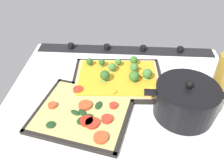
{
  "coord_description": "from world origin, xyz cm",
  "views": [
    {
      "loc": [
        -0.16,
        65.0,
        56.5
      ],
      "look_at": [
        4.04,
        -0.92,
        4.03
      ],
      "focal_mm": 37.56,
      "sensor_mm": 36.0,
      "label": 1
    }
  ],
  "objects_px": {
    "cooking_pot": "(185,101)",
    "oil_bottle": "(223,75)",
    "broccoli_pizza": "(119,76)",
    "veggie_pizza_back": "(83,112)",
    "baking_tray_back": "(82,113)",
    "baking_tray_front": "(117,80)"
  },
  "relations": [
    {
      "from": "baking_tray_back",
      "to": "cooking_pot",
      "type": "height_order",
      "value": "cooking_pot"
    },
    {
      "from": "cooking_pot",
      "to": "baking_tray_back",
      "type": "bearing_deg",
      "value": 4.32
    },
    {
      "from": "baking_tray_back",
      "to": "cooking_pot",
      "type": "relative_size",
      "value": 1.33
    },
    {
      "from": "baking_tray_back",
      "to": "veggie_pizza_back",
      "type": "height_order",
      "value": "veggie_pizza_back"
    },
    {
      "from": "baking_tray_back",
      "to": "oil_bottle",
      "type": "xyz_separation_m",
      "value": [
        -0.46,
        -0.12,
        0.09
      ]
    },
    {
      "from": "broccoli_pizza",
      "to": "cooking_pot",
      "type": "height_order",
      "value": "cooking_pot"
    },
    {
      "from": "cooking_pot",
      "to": "oil_bottle",
      "type": "bearing_deg",
      "value": -143.88
    },
    {
      "from": "broccoli_pizza",
      "to": "oil_bottle",
      "type": "height_order",
      "value": "oil_bottle"
    },
    {
      "from": "oil_bottle",
      "to": "veggie_pizza_back",
      "type": "bearing_deg",
      "value": 15.64
    },
    {
      "from": "veggie_pizza_back",
      "to": "oil_bottle",
      "type": "distance_m",
      "value": 0.48
    },
    {
      "from": "veggie_pizza_back",
      "to": "broccoli_pizza",
      "type": "bearing_deg",
      "value": -119.83
    },
    {
      "from": "broccoli_pizza",
      "to": "veggie_pizza_back",
      "type": "distance_m",
      "value": 0.22
    },
    {
      "from": "broccoli_pizza",
      "to": "baking_tray_back",
      "type": "relative_size",
      "value": 0.94
    },
    {
      "from": "baking_tray_front",
      "to": "oil_bottle",
      "type": "relative_size",
      "value": 1.64
    },
    {
      "from": "oil_bottle",
      "to": "cooking_pot",
      "type": "bearing_deg",
      "value": 36.12
    },
    {
      "from": "veggie_pizza_back",
      "to": "oil_bottle",
      "type": "height_order",
      "value": "oil_bottle"
    },
    {
      "from": "baking_tray_front",
      "to": "cooking_pot",
      "type": "xyz_separation_m",
      "value": [
        -0.22,
        0.16,
        0.05
      ]
    },
    {
      "from": "baking_tray_front",
      "to": "oil_bottle",
      "type": "bearing_deg",
      "value": 170.86
    },
    {
      "from": "veggie_pizza_back",
      "to": "oil_bottle",
      "type": "relative_size",
      "value": 1.49
    },
    {
      "from": "baking_tray_back",
      "to": "veggie_pizza_back",
      "type": "distance_m",
      "value": 0.01
    },
    {
      "from": "cooking_pot",
      "to": "baking_tray_front",
      "type": "bearing_deg",
      "value": -35.48
    },
    {
      "from": "baking_tray_back",
      "to": "baking_tray_front",
      "type": "bearing_deg",
      "value": -119.95
    }
  ]
}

